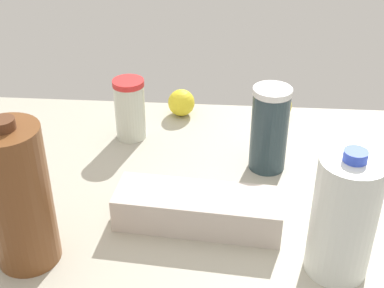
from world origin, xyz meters
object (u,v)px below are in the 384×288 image
(chocolate_milk_jug, at_px, (18,197))
(milk_jug, at_px, (344,217))
(lemon_near_front, at_px, (181,103))
(egg_carton, at_px, (198,209))
(shaker_bottle, at_px, (269,129))
(tumbler_cup, at_px, (130,109))
(lemon_loose, at_px, (278,106))

(chocolate_milk_jug, bearing_deg, milk_jug, -178.54)
(chocolate_milk_jug, xyz_separation_m, lemon_near_front, (-0.23, -0.57, -0.10))
(egg_carton, relative_size, shaker_bottle, 1.63)
(tumbler_cup, distance_m, lemon_near_front, 0.18)
(milk_jug, relative_size, chocolate_milk_jug, 0.86)
(egg_carton, bearing_deg, milk_jug, 162.65)
(chocolate_milk_jug, height_order, lemon_near_front, chocolate_milk_jug)
(milk_jug, relative_size, lemon_loose, 3.46)
(shaker_bottle, bearing_deg, lemon_loose, -99.37)
(lemon_loose, bearing_deg, milk_jug, 97.08)
(egg_carton, xyz_separation_m, tumbler_cup, (0.19, -0.33, 0.04))
(milk_jug, height_order, lemon_loose, milk_jug)
(chocolate_milk_jug, bearing_deg, shaker_bottle, -143.42)
(lemon_loose, height_order, lemon_near_front, same)
(milk_jug, bearing_deg, lemon_near_front, -59.37)
(egg_carton, xyz_separation_m, chocolate_milk_jug, (0.31, 0.12, 0.10))
(chocolate_milk_jug, relative_size, lemon_loose, 4.04)
(tumbler_cup, relative_size, lemon_loose, 2.18)
(milk_jug, height_order, tumbler_cup, milk_jug)
(egg_carton, relative_size, chocolate_milk_jug, 1.13)
(milk_jug, distance_m, lemon_near_front, 0.66)
(tumbler_cup, bearing_deg, chocolate_milk_jug, 75.82)
(lemon_near_front, bearing_deg, milk_jug, 120.63)
(milk_jug, xyz_separation_m, tumbler_cup, (0.45, -0.43, -0.04))
(egg_carton, height_order, lemon_near_front, same)
(chocolate_milk_jug, height_order, lemon_loose, chocolate_milk_jug)
(milk_jug, relative_size, shaker_bottle, 1.24)
(lemon_loose, bearing_deg, egg_carton, 68.00)
(shaker_bottle, bearing_deg, lemon_near_front, -47.26)
(tumbler_cup, height_order, lemon_near_front, tumbler_cup)
(egg_carton, relative_size, lemon_loose, 4.56)
(milk_jug, distance_m, egg_carton, 0.29)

